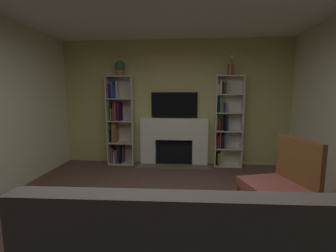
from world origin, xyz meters
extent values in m
plane|color=brown|center=(0.00, 0.00, 0.00)|extent=(6.55, 6.55, 0.00)
cube|color=tan|center=(0.00, 2.76, 1.36)|extent=(5.10, 0.06, 2.73)
cube|color=white|center=(-0.57, 2.62, 0.28)|extent=(0.33, 0.22, 0.57)
cube|color=white|center=(0.57, 2.62, 0.28)|extent=(0.33, 0.22, 0.57)
cube|color=white|center=(0.00, 2.62, 0.80)|extent=(1.47, 0.22, 0.47)
cube|color=black|center=(0.00, 2.69, 0.28)|extent=(0.81, 0.08, 0.57)
cube|color=#575648|center=(0.00, 2.35, 0.01)|extent=(1.57, 0.30, 0.03)
cube|color=black|center=(0.00, 2.70, 1.32)|extent=(1.01, 0.06, 0.56)
cube|color=beige|center=(-1.45, 2.57, 0.97)|extent=(0.02, 0.32, 1.94)
cube|color=beige|center=(-0.89, 2.57, 0.97)|extent=(0.02, 0.32, 1.94)
cube|color=beige|center=(-1.17, 2.72, 0.97)|extent=(0.57, 0.02, 1.94)
cube|color=beige|center=(-1.17, 2.57, 0.01)|extent=(0.54, 0.32, 0.02)
cube|color=#22654A|center=(-1.41, 2.62, 0.22)|extent=(0.03, 0.19, 0.41)
cube|color=#C13035|center=(-1.38, 2.60, 0.18)|extent=(0.02, 0.23, 0.33)
cube|color=beige|center=(-1.34, 2.61, 0.14)|extent=(0.04, 0.21, 0.25)
cube|color=#39684C|center=(-1.29, 2.58, 0.17)|extent=(0.04, 0.26, 0.30)
cube|color=#512D63|center=(-1.25, 2.61, 0.19)|extent=(0.02, 0.21, 0.35)
cube|color=black|center=(-1.20, 2.59, 0.21)|extent=(0.04, 0.25, 0.38)
cube|color=#533667|center=(-1.15, 2.62, 0.23)|extent=(0.03, 0.18, 0.42)
cube|color=beige|center=(-1.17, 2.57, 0.49)|extent=(0.54, 0.32, 0.02)
cube|color=black|center=(-1.42, 2.60, 0.63)|extent=(0.03, 0.22, 0.28)
cube|color=#29714F|center=(-1.38, 2.61, 0.69)|extent=(0.02, 0.21, 0.40)
cube|color=#A77022|center=(-1.33, 2.60, 0.70)|extent=(0.04, 0.23, 0.41)
cube|color=brown|center=(-1.29, 2.58, 0.71)|extent=(0.04, 0.26, 0.42)
cube|color=beige|center=(-1.17, 2.57, 0.97)|extent=(0.54, 0.32, 0.02)
cube|color=#306D49|center=(-1.42, 2.60, 1.18)|extent=(0.02, 0.23, 0.40)
cube|color=brown|center=(-1.37, 2.59, 1.11)|extent=(0.03, 0.24, 0.26)
cube|color=#308052|center=(-1.33, 2.62, 1.13)|extent=(0.04, 0.19, 0.30)
cube|color=#B42335|center=(-1.27, 2.58, 1.18)|extent=(0.04, 0.26, 0.41)
cube|color=#A63234|center=(-1.22, 2.61, 1.17)|extent=(0.02, 0.21, 0.37)
cube|color=black|center=(-1.18, 2.58, 1.18)|extent=(0.03, 0.26, 0.39)
cube|color=beige|center=(-1.17, 2.57, 1.46)|extent=(0.54, 0.32, 0.02)
cube|color=#5B3571|center=(-1.42, 2.58, 1.62)|extent=(0.03, 0.26, 0.31)
cube|color=#2E3A9A|center=(-1.37, 2.61, 1.62)|extent=(0.04, 0.19, 0.31)
cube|color=#2F4192|center=(-1.32, 2.58, 1.65)|extent=(0.03, 0.26, 0.37)
cube|color=navy|center=(-1.28, 2.58, 1.61)|extent=(0.03, 0.25, 0.28)
cube|color=beige|center=(-1.24, 2.62, 1.65)|extent=(0.03, 0.19, 0.38)
cube|color=beige|center=(-1.17, 2.57, 1.93)|extent=(0.54, 0.32, 0.02)
cube|color=beige|center=(0.89, 2.60, 0.97)|extent=(0.02, 0.27, 1.94)
cube|color=beige|center=(1.45, 2.60, 0.97)|extent=(0.02, 0.27, 1.94)
cube|color=beige|center=(1.17, 2.72, 0.97)|extent=(0.57, 0.02, 1.94)
cube|color=beige|center=(1.17, 2.60, 0.01)|extent=(0.54, 0.27, 0.02)
cube|color=black|center=(0.93, 2.63, 0.15)|extent=(0.04, 0.16, 0.26)
cube|color=olive|center=(0.98, 2.60, 0.15)|extent=(0.04, 0.22, 0.26)
cube|color=beige|center=(1.03, 2.63, 0.17)|extent=(0.04, 0.16, 0.31)
cube|color=beige|center=(1.17, 2.60, 0.39)|extent=(0.54, 0.27, 0.02)
cube|color=#2A7854|center=(0.92, 2.64, 0.51)|extent=(0.02, 0.15, 0.22)
cube|color=red|center=(0.96, 2.61, 0.53)|extent=(0.03, 0.19, 0.27)
cube|color=#B42A2C|center=(1.00, 2.60, 0.56)|extent=(0.02, 0.21, 0.33)
cube|color=black|center=(1.04, 2.61, 0.54)|extent=(0.03, 0.21, 0.29)
cube|color=#275583|center=(1.10, 2.60, 0.55)|extent=(0.04, 0.22, 0.31)
cube|color=beige|center=(1.17, 2.60, 0.78)|extent=(0.54, 0.27, 0.02)
cube|color=#267449|center=(0.93, 2.62, 0.94)|extent=(0.03, 0.18, 0.31)
cube|color=#B2291F|center=(0.98, 2.64, 0.89)|extent=(0.04, 0.15, 0.21)
cube|color=black|center=(1.03, 2.64, 0.90)|extent=(0.04, 0.15, 0.24)
cube|color=black|center=(1.09, 2.60, 0.95)|extent=(0.04, 0.22, 0.33)
cube|color=#1F4D89|center=(1.14, 2.62, 0.92)|extent=(0.03, 0.17, 0.27)
cube|color=beige|center=(1.17, 2.60, 1.16)|extent=(0.54, 0.27, 0.02)
cube|color=black|center=(0.93, 2.60, 1.29)|extent=(0.03, 0.22, 0.24)
cube|color=#3C6A4D|center=(0.98, 2.61, 1.33)|extent=(0.04, 0.21, 0.31)
cube|color=olive|center=(1.03, 2.64, 1.32)|extent=(0.04, 0.15, 0.29)
cube|color=#323C94|center=(1.09, 2.63, 1.27)|extent=(0.04, 0.17, 0.20)
cube|color=beige|center=(1.17, 2.60, 1.55)|extent=(0.54, 0.27, 0.02)
cube|color=beige|center=(0.93, 2.61, 1.66)|extent=(0.04, 0.19, 0.20)
cube|color=beige|center=(0.98, 2.62, 1.71)|extent=(0.04, 0.17, 0.29)
cube|color=black|center=(1.02, 2.63, 1.69)|extent=(0.03, 0.16, 0.27)
cube|color=#5A3774|center=(1.06, 2.63, 1.67)|extent=(0.03, 0.16, 0.22)
cube|color=olive|center=(1.11, 2.63, 1.69)|extent=(0.03, 0.16, 0.26)
cube|color=beige|center=(1.17, 2.60, 1.93)|extent=(0.54, 0.27, 0.02)
cylinder|color=#AA6949|center=(-1.17, 2.58, 2.01)|extent=(0.15, 0.15, 0.14)
sphere|color=#31693E|center=(-1.17, 2.58, 2.16)|extent=(0.22, 0.22, 0.22)
cylinder|color=#954A43|center=(1.17, 2.58, 2.05)|extent=(0.12, 0.12, 0.22)
cylinder|color=#4C7F3F|center=(1.19, 2.58, 2.24)|extent=(0.01, 0.01, 0.16)
sphere|color=silver|center=(1.19, 2.58, 2.32)|extent=(0.06, 0.06, 0.06)
cylinder|color=#4C7F3F|center=(1.19, 2.56, 2.22)|extent=(0.01, 0.01, 0.12)
sphere|color=silver|center=(1.19, 2.56, 2.28)|extent=(0.04, 0.04, 0.04)
cylinder|color=#4C7F3F|center=(1.17, 2.58, 2.23)|extent=(0.01, 0.01, 0.14)
sphere|color=silver|center=(1.17, 2.58, 2.30)|extent=(0.05, 0.05, 0.05)
cube|color=#6C615C|center=(0.26, -1.14, 0.72)|extent=(1.98, 0.22, 0.53)
cylinder|color=brown|center=(1.67, 0.03, 0.23)|extent=(0.04, 0.04, 0.45)
cylinder|color=brown|center=(1.49, 0.63, 0.23)|extent=(0.04, 0.04, 0.45)
cylinder|color=brown|center=(1.12, -0.14, 0.23)|extent=(0.04, 0.04, 0.45)
cylinder|color=brown|center=(0.94, 0.46, 0.23)|extent=(0.04, 0.04, 0.45)
cube|color=#9D4F47|center=(1.30, 0.24, 0.49)|extent=(0.79, 0.82, 0.08)
cube|color=brown|center=(1.30, 0.24, 0.43)|extent=(0.79, 0.82, 0.04)
cube|color=brown|center=(1.57, 0.32, 0.75)|extent=(0.25, 0.66, 0.60)
cube|color=brown|center=(0.27, -0.62, 0.36)|extent=(0.85, 0.49, 0.04)
cylinder|color=brown|center=(-0.13, -0.41, 0.17)|extent=(0.05, 0.05, 0.34)
cylinder|color=brown|center=(0.67, -0.41, 0.17)|extent=(0.05, 0.05, 0.34)
camera|label=1|loc=(0.30, -2.34, 1.54)|focal=24.45mm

